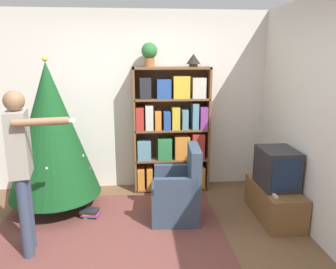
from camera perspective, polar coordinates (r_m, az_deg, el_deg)
The scene contains 13 objects.
ground_plane at distance 3.53m, azimuth -5.19°, elevation -20.34°, with size 14.00×14.00×0.00m, color brown.
wall_back at distance 4.91m, azimuth -5.63°, elevation 5.74°, with size 8.00×0.10×2.60m.
area_rug at distance 3.95m, azimuth -10.18°, elevation -16.50°, with size 2.61×2.06×0.01m.
bookshelf at distance 4.77m, azimuth 0.72°, elevation 0.34°, with size 1.09×0.32×1.81m.
tv_stand at distance 4.34m, azimuth 17.99°, elevation -11.06°, with size 0.43×0.94×0.41m.
television at distance 4.18m, azimuth 18.45°, elevation -5.55°, with size 0.41×0.51×0.47m.
game_remote at distance 3.97m, azimuth 18.08°, elevation -10.04°, with size 0.04×0.12×0.02m.
christmas_tree at distance 4.32m, azimuth -19.70°, elevation 0.60°, with size 1.15×1.15×1.97m.
armchair at distance 4.06m, azimuth 1.82°, elevation -10.32°, with size 0.60×0.60×0.92m.
standing_person at distance 3.46m, azimuth -24.15°, elevation -4.14°, with size 0.68×0.46×1.66m.
potted_plant at distance 4.63m, azimuth -3.26°, elevation 14.01°, with size 0.22×0.22×0.33m.
table_lamp at distance 4.70m, azimuth 4.45°, elevation 12.90°, with size 0.20×0.20×0.18m.
book_pile_near_tree at distance 4.30m, azimuth -13.47°, elevation -13.14°, with size 0.24×0.18×0.11m.
Camera 1 is at (0.03, -2.93, 1.98)m, focal length 35.00 mm.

